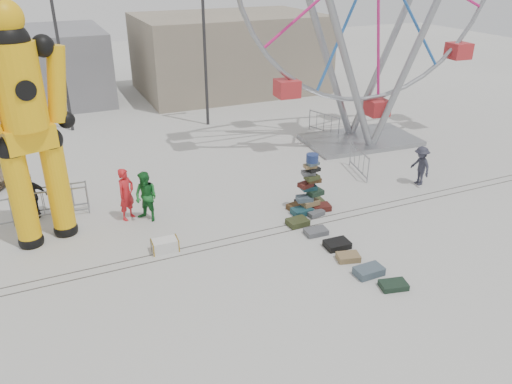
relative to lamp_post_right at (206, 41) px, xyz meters
name	(u,v)px	position (x,y,z in m)	size (l,w,h in m)	color
ground	(251,250)	(-3.09, -13.00, -4.48)	(90.00, 90.00, 0.00)	#9E9E99
track_line_near	(243,241)	(-3.09, -12.40, -4.48)	(40.00, 0.04, 0.01)	#47443F
track_line_far	(239,236)	(-3.09, -12.00, -4.48)	(40.00, 0.04, 0.01)	#47443F
building_right	(229,53)	(3.91, 7.00, -1.98)	(12.00, 8.00, 5.00)	gray
building_left	(22,68)	(-9.09, 9.00, -2.28)	(10.00, 8.00, 4.40)	gray
lamp_post_right	(206,41)	(0.00, 0.00, 0.00)	(1.41, 0.25, 8.00)	#2D2D30
lamp_post_left	(61,44)	(-7.00, 2.00, 0.00)	(1.41, 0.25, 8.00)	#2D2D30
suitcase_tower	(310,195)	(-0.02, -11.30, -3.86)	(1.55, 1.39, 2.22)	#19424B
crash_test_dummy	(25,120)	(-8.93, -9.62, -0.40)	(3.08, 1.38, 7.75)	black
steamer_trunk	(165,245)	(-5.59, -11.90, -4.29)	(0.84, 0.48, 0.39)	silver
row_case_0	(298,222)	(-0.93, -12.12, -4.38)	(0.72, 0.55, 0.21)	#343C1E
row_case_1	(316,232)	(-0.67, -12.94, -4.39)	(0.76, 0.49, 0.18)	#585A5F
row_case_2	(337,244)	(-0.47, -13.95, -4.37)	(0.79, 0.57, 0.21)	black
row_case_3	(348,257)	(-0.55, -14.72, -4.38)	(0.69, 0.48, 0.20)	olive
row_case_4	(369,271)	(-0.43, -15.64, -4.36)	(0.85, 0.52, 0.25)	#465864
row_case_5	(394,285)	(-0.17, -16.46, -4.40)	(0.76, 0.49, 0.17)	black
barricade_dummy_b	(58,203)	(-8.48, -8.17, -3.93)	(2.00, 0.10, 1.10)	gray
barricade_dummy_c	(58,198)	(-8.44, -7.73, -3.93)	(2.00, 0.10, 1.10)	gray
barricade_wheel_front	(359,162)	(3.60, -9.17, -3.93)	(2.00, 0.10, 1.10)	gray
barricade_wheel_back	(324,124)	(4.97, -3.97, -3.93)	(2.00, 0.10, 1.10)	gray
pedestrian_red	(126,194)	(-6.23, -9.25, -3.53)	(0.70, 0.46, 1.91)	red
pedestrian_green	(146,197)	(-5.63, -9.66, -3.57)	(0.89, 0.69, 1.82)	#196627
pedestrian_black	(32,196)	(-9.28, -7.85, -3.62)	(1.01, 0.42, 1.72)	black
pedestrian_grey	(420,166)	(5.23, -11.09, -3.67)	(1.05, 0.60, 1.63)	#272834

